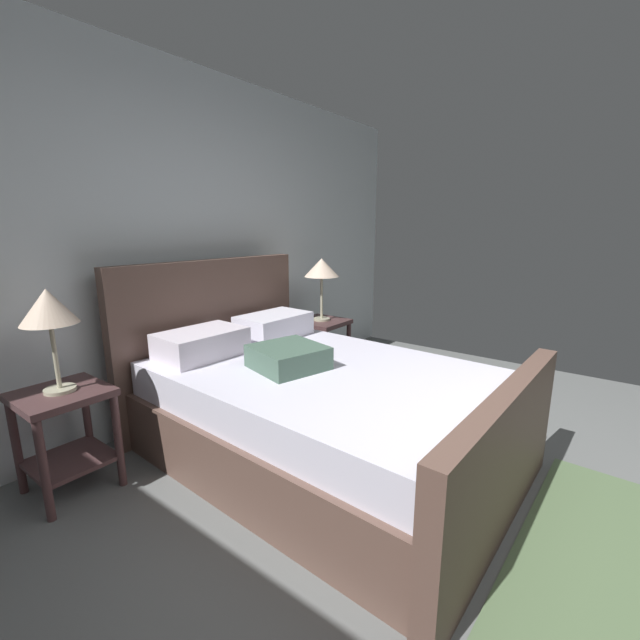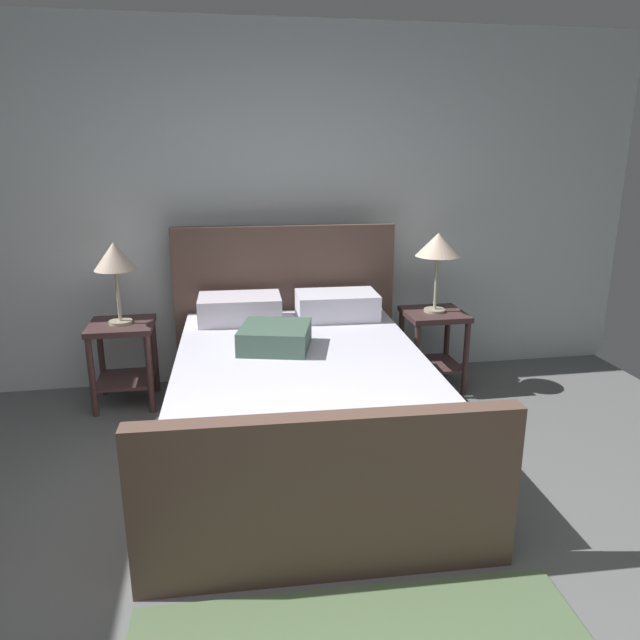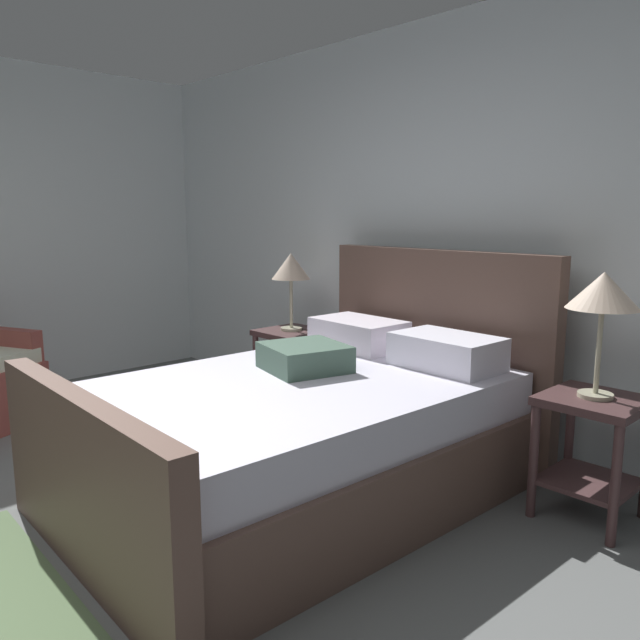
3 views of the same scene
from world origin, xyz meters
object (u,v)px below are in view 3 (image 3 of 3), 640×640
nightstand_right (592,437)px  table_lamp_right (603,294)px  table_lamp_left (291,269)px  bed (308,428)px  nightstand_left (292,356)px

nightstand_right → table_lamp_right: table_lamp_right is taller
table_lamp_right → table_lamp_left: size_ratio=1.04×
bed → nightstand_left: (-1.13, 0.88, 0.05)m
bed → nightstand_right: size_ratio=3.92×
bed → nightstand_right: bearing=35.0°
bed → nightstand_right: bed is taller
nightstand_left → table_lamp_right: bearing=-2.1°
nightstand_right → table_lamp_right: (0.00, -0.00, 0.68)m
bed → table_lamp_left: bed is taller
nightstand_left → table_lamp_left: table_lamp_left is taller
nightstand_right → bed: bearing=-145.0°
table_lamp_left → nightstand_left: bearing=-82.9°
bed → nightstand_left: 1.43m
bed → table_lamp_left: bearing=142.3°
table_lamp_right → nightstand_right: bearing=146.3°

